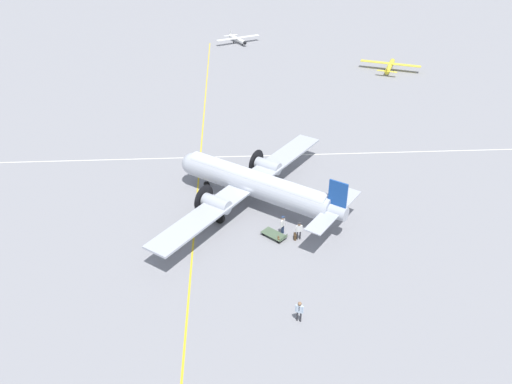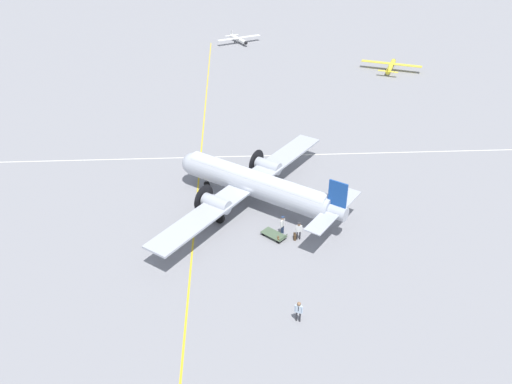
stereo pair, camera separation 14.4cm
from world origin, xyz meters
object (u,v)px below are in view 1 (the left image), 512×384
at_px(crew_foreground, 299,310).
at_px(suitcase_near_door, 278,239).
at_px(light_aircraft_taxiing, 238,39).
at_px(airliner_main, 253,183).
at_px(passenger_boarding, 283,223).
at_px(light_aircraft_distant, 390,66).
at_px(baggage_cart, 274,234).
at_px(suitcase_upright_spare, 295,236).
at_px(ramp_agent, 299,229).

height_order(crew_foreground, suitcase_near_door, crew_foreground).
relative_size(crew_foreground, light_aircraft_taxiing, 0.20).
bearing_deg(airliner_main, crew_foreground, 136.23).
bearing_deg(suitcase_near_door, passenger_boarding, -22.77).
bearing_deg(suitcase_near_door, light_aircraft_taxiing, 1.62).
relative_size(airliner_main, light_aircraft_taxiing, 2.49).
bearing_deg(suitcase_near_door, light_aircraft_distant, -26.56).
bearing_deg(baggage_cart, light_aircraft_taxiing, -44.34).
bearing_deg(crew_foreground, light_aircraft_taxiing, -64.86).
bearing_deg(passenger_boarding, baggage_cart, 155.54).
distance_m(light_aircraft_distant, light_aircraft_taxiing, 31.46).
height_order(suitcase_near_door, light_aircraft_taxiing, light_aircraft_taxiing).
xyz_separation_m(suitcase_near_door, light_aircraft_taxiing, (65.55, 1.85, 0.55)).
height_order(suitcase_near_door, suitcase_upright_spare, suitcase_upright_spare).
relative_size(crew_foreground, light_aircraft_distant, 0.19).
bearing_deg(airliner_main, passenger_boarding, 152.63).
bearing_deg(airliner_main, ramp_agent, 159.39).
bearing_deg(light_aircraft_taxiing, suitcase_upright_spare, -22.71).
xyz_separation_m(passenger_boarding, ramp_agent, (-0.88, -1.33, -0.04)).
bearing_deg(airliner_main, suitcase_upright_spare, 157.13).
bearing_deg(passenger_boarding, suitcase_upright_spare, -94.53).
height_order(airliner_main, light_aircraft_distant, airliner_main).
bearing_deg(ramp_agent, airliner_main, -60.26).
distance_m(baggage_cart, light_aircraft_taxiing, 64.89).
bearing_deg(light_aircraft_distant, light_aircraft_taxiing, 77.31).
xyz_separation_m(suitcase_near_door, light_aircraft_distant, (46.71, -23.35, 0.58)).
height_order(passenger_boarding, baggage_cart, passenger_boarding).
bearing_deg(baggage_cart, passenger_boarding, -106.45).
xyz_separation_m(airliner_main, baggage_cart, (-5.46, -1.59, -2.11)).
xyz_separation_m(crew_foreground, suitcase_near_door, (9.38, 0.56, -0.87)).
xyz_separation_m(baggage_cart, light_aircraft_distant, (46.03, -23.67, 0.53)).
distance_m(crew_foreground, light_aircraft_distant, 60.54).
height_order(crew_foreground, suitcase_upright_spare, crew_foreground).
distance_m(crew_foreground, suitcase_near_door, 9.44).
relative_size(airliner_main, crew_foreground, 12.17).
bearing_deg(light_aircraft_distant, suitcase_near_door, 177.54).
bearing_deg(suitcase_near_door, ramp_agent, -82.11).
distance_m(ramp_agent, suitcase_near_door, 2.02).
relative_size(baggage_cart, light_aircraft_taxiing, 0.27).
xyz_separation_m(crew_foreground, passenger_boarding, (10.50, 0.09, 0.06)).
height_order(airliner_main, suitcase_near_door, airliner_main).
bearing_deg(suitcase_near_door, airliner_main, 17.33).
height_order(airliner_main, light_aircraft_taxiing, airliner_main).
bearing_deg(ramp_agent, suitcase_near_door, 5.41).
bearing_deg(suitcase_near_door, baggage_cart, 25.37).
height_order(airliner_main, ramp_agent, airliner_main).
height_order(airliner_main, crew_foreground, airliner_main).
distance_m(crew_foreground, passenger_boarding, 10.51).
height_order(crew_foreground, baggage_cart, crew_foreground).
distance_m(suitcase_near_door, baggage_cart, 0.75).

